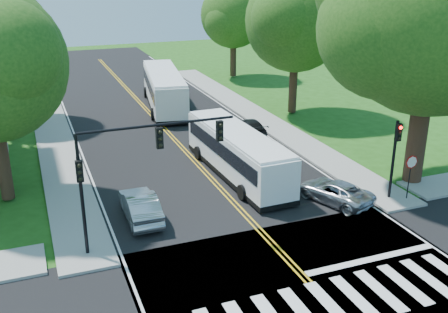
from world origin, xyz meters
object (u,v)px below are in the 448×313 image
bus_lead (237,152)px  dark_sedan (250,127)px  hatchback (140,206)px  suv (335,191)px  signal_ne (395,149)px  signal_nw (134,158)px  bus_follow (164,89)px

bus_lead → dark_sedan: (4.05, 7.25, -0.92)m
hatchback → dark_sedan: hatchback is taller
suv → signal_ne: bearing=142.8°
signal_ne → hatchback: signal_ne is taller
suv → dark_sedan: bearing=-113.0°
signal_nw → signal_ne: signal_nw is taller
signal_nw → signal_ne: bearing=0.0°
signal_ne → dark_sedan: bearing=100.4°
suv → signal_nw: bearing=-16.2°
bus_lead → suv: size_ratio=2.57×
signal_nw → hatchback: size_ratio=1.62×
suv → bus_lead: bearing=-77.7°
dark_sedan → suv: bearing=89.7°
signal_nw → suv: (11.06, 0.89, -3.76)m
signal_nw → hatchback: (0.68, 2.74, -3.64)m
signal_nw → bus_follow: 24.88m
bus_lead → suv: bearing=121.1°
dark_sedan → signal_nw: bearing=51.5°
bus_lead → hatchback: size_ratio=2.52×
bus_lead → bus_follow: 17.22m
signal_ne → hatchback: size_ratio=1.00×
signal_nw → hatchback: 4.61m
bus_follow → dark_sedan: 10.79m
hatchback → suv: bearing=170.7°
hatchback → dark_sedan: bearing=-134.3°
bus_follow → dark_sedan: size_ratio=3.17×
signal_nw → dark_sedan: size_ratio=1.76×
hatchback → suv: size_ratio=1.02×
bus_follow → hatchback: size_ratio=2.90×
signal_nw → bus_lead: signal_nw is taller
bus_follow → hatchback: bus_follow is taller
bus_lead → suv: (3.54, -5.44, -0.90)m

